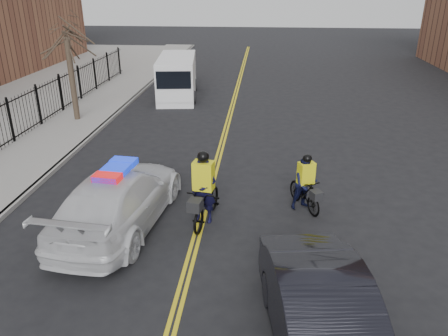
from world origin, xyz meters
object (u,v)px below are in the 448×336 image
police_cruiser (119,199)px  cargo_van (177,78)px  dark_sedan (325,323)px  cyclist_far (305,188)px  cyclist_near (204,197)px

police_cruiser → cargo_van: 15.19m
police_cruiser → dark_sedan: bearing=145.7°
dark_sedan → cyclist_far: (0.12, 5.95, -0.12)m
police_cruiser → cyclist_far: 5.60m
cyclist_near → cyclist_far: cyclist_near is taller
dark_sedan → cargo_van: bearing=99.3°
cargo_van → cyclist_far: size_ratio=3.26×
dark_sedan → cyclist_near: 5.68m
cyclist_near → cyclist_far: size_ratio=1.29×
dark_sedan → cyclist_far: cyclist_far is taller
dark_sedan → cargo_van: size_ratio=0.85×
cargo_van → cyclist_far: (6.58, -13.65, -0.46)m
cargo_van → dark_sedan: bearing=-78.9°
dark_sedan → cyclist_far: size_ratio=2.76×
cyclist_near → cyclist_far: 3.19m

